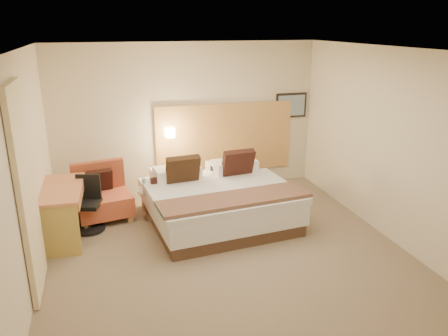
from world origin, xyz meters
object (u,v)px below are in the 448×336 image
object	(u,v)px
side_table	(151,202)
desk_chair	(88,208)
desk	(64,198)
bed	(217,200)
lounge_chair	(102,197)

from	to	relation	value
side_table	desk_chair	world-z (taller)	desk_chair
desk	desk_chair	xyz separation A→B (m)	(0.31, 0.19, -0.27)
bed	side_table	bearing A→B (deg)	161.33
lounge_chair	desk_chair	world-z (taller)	lounge_chair
lounge_chair	bed	bearing A→B (deg)	-19.25
side_table	bed	bearing A→B (deg)	-18.67
bed	desk	distance (m)	2.28
desk	lounge_chair	bearing A→B (deg)	47.76
side_table	desk_chair	size ratio (longest dim) A/B	0.65
lounge_chair	desk	xyz separation A→B (m)	(-0.52, -0.58, 0.26)
lounge_chair	desk	size ratio (longest dim) A/B	0.75
bed	side_table	xyz separation A→B (m)	(-1.00, 0.34, -0.06)
lounge_chair	side_table	xyz separation A→B (m)	(0.74, -0.27, -0.07)
side_table	desk	world-z (taller)	desk
bed	side_table	size ratio (longest dim) A/B	4.33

